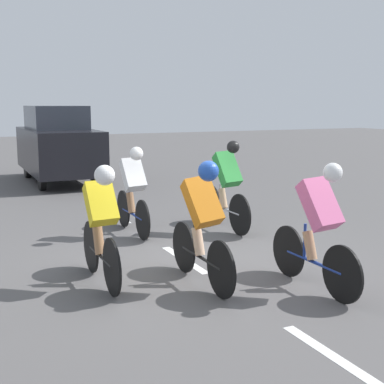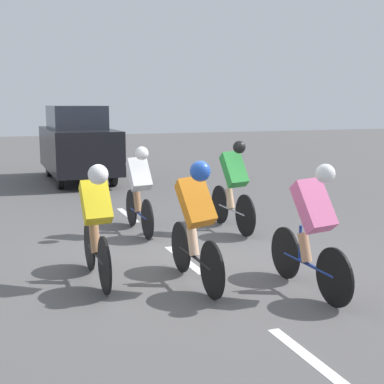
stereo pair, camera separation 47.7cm
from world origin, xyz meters
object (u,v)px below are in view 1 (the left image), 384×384
(cyclist_green, at_px, (227,184))
(cyclist_yellow, at_px, (101,221))
(cyclist_white, at_px, (133,188))
(support_car, at_px, (58,144))
(cyclist_pink, at_px, (318,224))
(cyclist_orange, at_px, (202,219))

(cyclist_green, bearing_deg, cyclist_yellow, 34.80)
(cyclist_white, relative_size, support_car, 0.41)
(cyclist_pink, xyz_separation_m, cyclist_yellow, (2.20, -1.22, -0.02))
(cyclist_pink, height_order, cyclist_orange, cyclist_orange)
(cyclist_white, distance_m, support_car, 6.55)
(cyclist_pink, distance_m, cyclist_yellow, 2.52)
(cyclist_yellow, distance_m, support_car, 8.87)
(cyclist_pink, distance_m, cyclist_white, 3.63)
(cyclist_white, relative_size, cyclist_green, 0.96)
(cyclist_orange, xyz_separation_m, support_car, (-0.12, -9.33, 0.23))
(cyclist_orange, bearing_deg, cyclist_green, -124.00)
(cyclist_orange, bearing_deg, cyclist_white, -91.66)
(cyclist_pink, height_order, cyclist_white, cyclist_pink)
(cyclist_green, relative_size, cyclist_yellow, 1.06)
(cyclist_orange, xyz_separation_m, cyclist_yellow, (1.07, -0.54, -0.03))
(cyclist_pink, relative_size, cyclist_orange, 0.98)
(cyclist_pink, bearing_deg, cyclist_orange, -31.08)
(support_car, bearing_deg, cyclist_green, 102.27)
(cyclist_white, relative_size, cyclist_orange, 0.98)
(cyclist_green, relative_size, support_car, 0.42)
(cyclist_orange, xyz_separation_m, cyclist_green, (-1.62, -2.41, -0.01))
(cyclist_orange, relative_size, support_car, 0.41)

